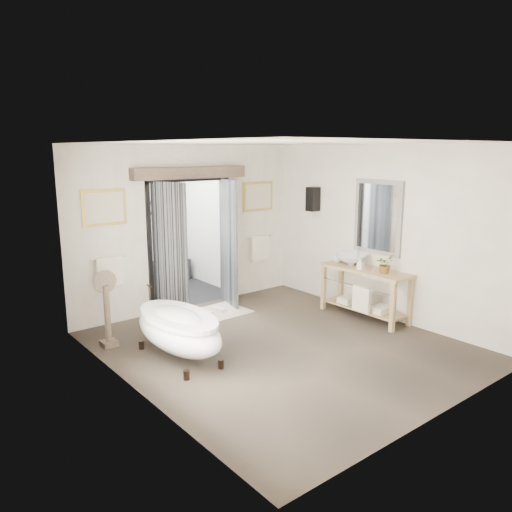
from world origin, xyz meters
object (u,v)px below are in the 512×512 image
(vanity, at_px, (365,289))
(basin, at_px, (351,260))
(rug, at_px, (214,313))
(clawfoot_tub, at_px, (178,329))

(vanity, distance_m, basin, 0.57)
(vanity, xyz_separation_m, rug, (-1.89, 1.76, -0.50))
(clawfoot_tub, distance_m, vanity, 3.36)
(vanity, height_order, rug, vanity)
(clawfoot_tub, bearing_deg, basin, -1.95)
(rug, bearing_deg, vanity, -42.84)
(clawfoot_tub, height_order, basin, basin)
(clawfoot_tub, bearing_deg, rug, 41.83)
(rug, height_order, basin, basin)
(basin, bearing_deg, clawfoot_tub, -170.80)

